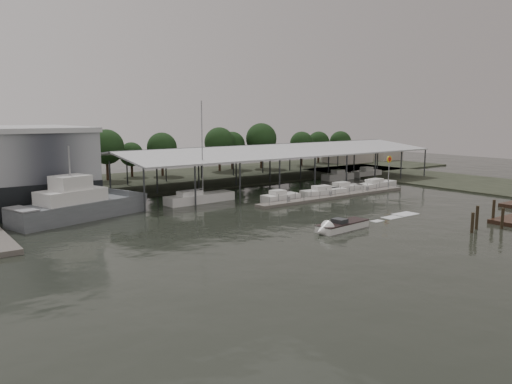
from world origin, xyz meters
TOP-DOWN VIEW (x-y plane):
  - ground at (0.00, 0.00)m, footprint 200.00×200.00m
  - land_strip_far at (0.00, 42.00)m, footprint 140.00×30.00m
  - land_strip_east at (45.00, 10.00)m, footprint 20.00×60.00m
  - covered_boat_shed at (17.00, 28.00)m, footprint 58.24×24.00m
  - floating_dock at (15.00, 10.00)m, footprint 28.00×2.00m
  - shell_fuel_sign at (27.00, 9.99)m, footprint 1.10×0.18m
  - distant_commercial_buildings at (59.03, 44.69)m, footprint 22.00×8.00m
  - grey_trawler at (-19.73, 17.24)m, footprint 16.83×8.75m
  - white_sailboat at (-3.18, 18.32)m, footprint 10.31×3.18m
  - speedboat_underway at (0.11, -5.03)m, footprint 18.30×3.78m
  - moored_cruiser_0 at (6.36, 12.23)m, footprint 5.64×2.34m
  - moored_cruiser_1 at (14.37, 11.87)m, footprint 7.56×2.83m
  - moored_cruiser_2 at (19.64, 12.90)m, footprint 6.95×2.48m
  - moored_cruiser_3 at (26.75, 12.30)m, footprint 9.11×3.23m
  - mooring_pilings at (13.81, -15.59)m, footprint 7.42×6.89m
  - horizon_tree_line at (22.90, 47.50)m, footprint 65.10×8.62m

SIDE VIEW (x-z plane):
  - ground at x=0.00m, z-range 0.00..0.00m
  - land_strip_far at x=0.00m, z-range -0.05..0.25m
  - land_strip_east at x=45.00m, z-range -0.05..0.25m
  - floating_dock at x=15.00m, z-range -0.50..0.90m
  - speedboat_underway at x=0.11m, z-range -0.61..1.39m
  - moored_cruiser_0 at x=6.36m, z-range -0.24..1.46m
  - moored_cruiser_1 at x=14.37m, z-range -0.24..1.46m
  - moored_cruiser_2 at x=19.64m, z-range -0.24..1.46m
  - moored_cruiser_3 at x=26.75m, z-range -0.24..1.46m
  - white_sailboat at x=-3.18m, z-range -6.40..7.71m
  - mooring_pilings at x=13.81m, z-range -0.83..2.79m
  - grey_trawler at x=-19.73m, z-range -2.84..6.00m
  - distant_commercial_buildings at x=59.03m, z-range -0.16..3.84m
  - shell_fuel_sign at x=27.00m, z-range 1.15..6.70m
  - horizon_tree_line at x=22.90m, z-range 0.79..10.99m
  - covered_boat_shed at x=17.00m, z-range 2.65..9.61m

